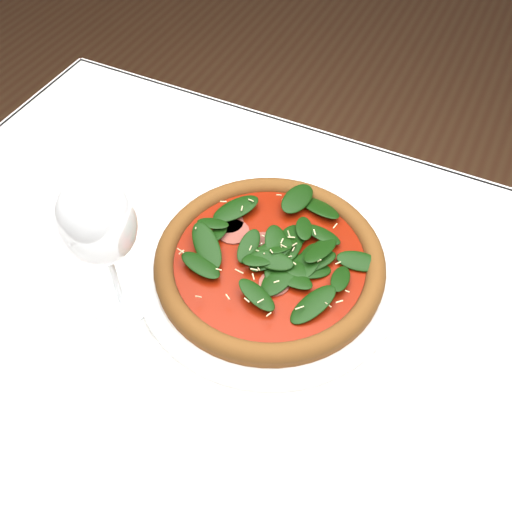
% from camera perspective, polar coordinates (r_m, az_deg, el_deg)
% --- Properties ---
extents(ground, '(6.00, 6.00, 0.00)m').
position_cam_1_polar(ground, '(1.42, 0.89, -23.68)').
color(ground, brown).
rests_on(ground, ground).
extents(dining_table, '(1.21, 0.81, 0.75)m').
position_cam_1_polar(dining_table, '(0.81, 1.45, -11.50)').
color(dining_table, white).
rests_on(dining_table, ground).
extents(plate, '(0.36, 0.36, 0.02)m').
position_cam_1_polar(plate, '(0.78, 1.35, -1.26)').
color(plate, white).
rests_on(plate, dining_table).
extents(pizza, '(0.40, 0.40, 0.04)m').
position_cam_1_polar(pizza, '(0.76, 1.37, -0.31)').
color(pizza, brown).
rests_on(pizza, plate).
extents(wine_glass, '(0.09, 0.09, 0.22)m').
position_cam_1_polar(wine_glass, '(0.66, -15.54, 3.04)').
color(wine_glass, white).
rests_on(wine_glass, dining_table).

